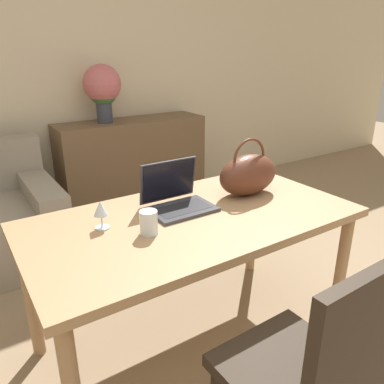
% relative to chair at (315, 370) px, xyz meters
% --- Properties ---
extents(wall_back, '(10.00, 0.06, 2.70)m').
position_rel_chair_xyz_m(wall_back, '(-0.01, 2.90, 0.84)').
color(wall_back, beige).
rests_on(wall_back, ground_plane).
extents(dining_table, '(1.55, 0.81, 0.72)m').
position_rel_chair_xyz_m(dining_table, '(0.07, 0.80, 0.13)').
color(dining_table, '#A87F56').
rests_on(dining_table, ground_plane).
extents(chair, '(0.45, 0.45, 0.93)m').
position_rel_chair_xyz_m(chair, '(0.00, 0.00, 0.00)').
color(chair, '#2D2319').
rests_on(chair, ground_plane).
extents(sideboard, '(1.39, 0.40, 0.85)m').
position_rel_chair_xyz_m(sideboard, '(0.61, 2.65, -0.09)').
color(sideboard, brown).
rests_on(sideboard, ground_plane).
extents(laptop, '(0.31, 0.26, 0.22)m').
position_rel_chair_xyz_m(laptop, '(0.06, 0.93, 0.27)').
color(laptop, '#38383D').
rests_on(laptop, dining_table).
extents(drinking_glass, '(0.08, 0.08, 0.10)m').
position_rel_chair_xyz_m(drinking_glass, '(-0.19, 0.75, 0.26)').
color(drinking_glass, silver).
rests_on(drinking_glass, dining_table).
extents(wine_glass, '(0.07, 0.07, 0.13)m').
position_rel_chair_xyz_m(wine_glass, '(-0.34, 0.91, 0.30)').
color(wine_glass, silver).
rests_on(wine_glass, dining_table).
extents(handbag, '(0.36, 0.19, 0.31)m').
position_rel_chair_xyz_m(handbag, '(0.47, 0.87, 0.33)').
color(handbag, '#592D1E').
rests_on(handbag, dining_table).
extents(flower_vase, '(0.32, 0.32, 0.50)m').
position_rel_chair_xyz_m(flower_vase, '(0.36, 2.65, 0.64)').
color(flower_vase, '#333847').
rests_on(flower_vase, sideboard).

